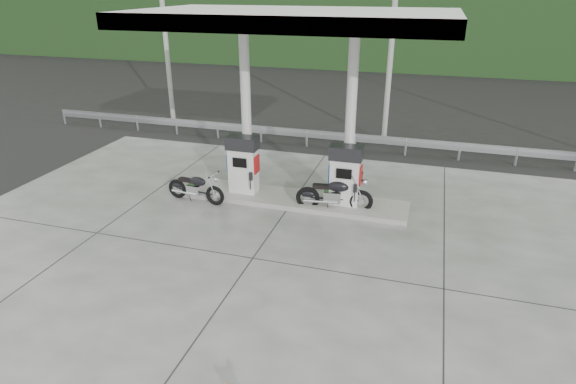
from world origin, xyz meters
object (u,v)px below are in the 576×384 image
(gas_pump_left, at_px, (243,164))
(motorcycle_right, at_px, (334,195))
(gas_pump_right, at_px, (345,175))
(motorcycle_left, at_px, (196,188))

(gas_pump_left, relative_size, motorcycle_right, 0.85)
(gas_pump_right, distance_m, motorcycle_left, 4.58)
(gas_pump_right, bearing_deg, motorcycle_right, -135.69)
(motorcycle_left, relative_size, motorcycle_right, 0.88)
(gas_pump_right, relative_size, motorcycle_left, 0.97)
(gas_pump_left, bearing_deg, motorcycle_left, -146.77)
(gas_pump_right, distance_m, motorcycle_right, 0.66)
(motorcycle_right, bearing_deg, gas_pump_left, 167.41)
(gas_pump_right, xyz_separation_m, motorcycle_left, (-4.46, -0.83, -0.61))
(gas_pump_left, distance_m, motorcycle_left, 1.63)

